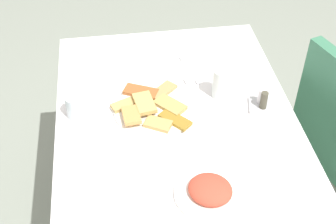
# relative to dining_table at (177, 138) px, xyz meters

# --- Properties ---
(dining_table) EXTENTS (1.22, 0.87, 0.74)m
(dining_table) POSITION_rel_dining_table_xyz_m (0.00, 0.00, 0.00)
(dining_table) COLOR white
(dining_table) RESTS_ON ground_plane
(pide_platter) EXTENTS (0.30, 0.31, 0.05)m
(pide_platter) POSITION_rel_dining_table_xyz_m (-0.08, -0.08, 0.09)
(pide_platter) COLOR white
(pide_platter) RESTS_ON dining_table
(salad_plate_greens) EXTENTS (0.22, 0.22, 0.05)m
(salad_plate_greens) POSITION_rel_dining_table_xyz_m (0.33, 0.05, 0.09)
(salad_plate_greens) COLOR white
(salad_plate_greens) RESTS_ON dining_table
(soda_can) EXTENTS (0.07, 0.07, 0.12)m
(soda_can) POSITION_rel_dining_table_xyz_m (-0.13, 0.18, 0.14)
(soda_can) COLOR silver
(soda_can) RESTS_ON dining_table
(drinking_glass) EXTENTS (0.07, 0.07, 0.09)m
(drinking_glass) POSITION_rel_dining_table_xyz_m (-0.09, -0.36, 0.12)
(drinking_glass) COLOR silver
(drinking_glass) RESTS_ON dining_table
(paper_napkin) EXTENTS (0.15, 0.15, 0.00)m
(paper_napkin) POSITION_rel_dining_table_xyz_m (-0.30, 0.08, 0.08)
(paper_napkin) COLOR white
(paper_napkin) RESTS_ON dining_table
(fork) EXTENTS (0.18, 0.05, 0.00)m
(fork) POSITION_rel_dining_table_xyz_m (-0.30, 0.06, 0.08)
(fork) COLOR silver
(fork) RESTS_ON paper_napkin
(spoon) EXTENTS (0.20, 0.06, 0.00)m
(spoon) POSITION_rel_dining_table_xyz_m (-0.30, 0.09, 0.08)
(spoon) COLOR silver
(spoon) RESTS_ON paper_napkin
(condiment_caddy) EXTENTS (0.11, 0.11, 0.08)m
(condiment_caddy) POSITION_rel_dining_table_xyz_m (-0.04, 0.32, 0.10)
(condiment_caddy) COLOR #B2B2B7
(condiment_caddy) RESTS_ON dining_table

